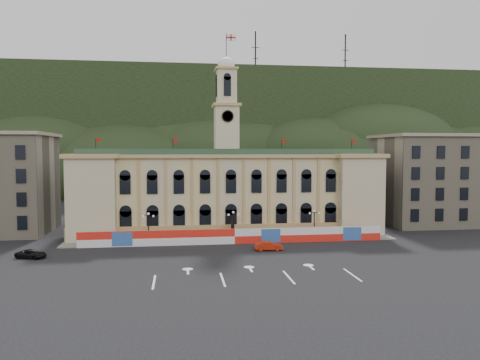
{
  "coord_description": "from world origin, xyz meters",
  "views": [
    {
      "loc": [
        -9.14,
        -60.21,
        15.15
      ],
      "look_at": [
        1.26,
        18.0,
        10.31
      ],
      "focal_mm": 35.0,
      "sensor_mm": 36.0,
      "label": 1
    }
  ],
  "objects": [
    {
      "name": "red_sedan",
      "position": [
        4.54,
        9.32,
        0.71
      ],
      "size": [
        1.85,
        4.43,
        1.42
      ],
      "primitive_type": "imported",
      "rotation": [
        0.0,
        0.0,
        1.53
      ],
      "color": "#AD210C",
      "rests_on": "ground"
    },
    {
      "name": "city_hall",
      "position": [
        0.0,
        27.63,
        7.85
      ],
      "size": [
        56.2,
        17.6,
        37.1
      ],
      "color": "#C5B58E",
      "rests_on": "ground"
    },
    {
      "name": "statue",
      "position": [
        0.0,
        18.0,
        1.19
      ],
      "size": [
        1.4,
        1.4,
        3.72
      ],
      "color": "#595651",
      "rests_on": "ground"
    },
    {
      "name": "lamp_right",
      "position": [
        14.0,
        17.0,
        3.07
      ],
      "size": [
        1.96,
        0.44,
        5.15
      ],
      "color": "black",
      "rests_on": "ground"
    },
    {
      "name": "ground",
      "position": [
        0.0,
        0.0,
        0.0
      ],
      "size": [
        260.0,
        260.0,
        0.0
      ],
      "primitive_type": "plane",
      "color": "black",
      "rests_on": "ground"
    },
    {
      "name": "lane_markings",
      "position": [
        0.0,
        -5.0,
        0.0
      ],
      "size": [
        26.0,
        10.0,
        0.02
      ],
      "primitive_type": null,
      "color": "white",
      "rests_on": "ground"
    },
    {
      "name": "lamp_left",
      "position": [
        -14.0,
        17.0,
        3.07
      ],
      "size": [
        1.96,
        0.44,
        5.15
      ],
      "color": "black",
      "rests_on": "ground"
    },
    {
      "name": "pavement",
      "position": [
        0.0,
        17.75,
        0.08
      ],
      "size": [
        56.0,
        5.5,
        0.16
      ],
      "primitive_type": "cube",
      "color": "slate",
      "rests_on": "ground"
    },
    {
      "name": "lamp_center",
      "position": [
        0.0,
        17.0,
        3.07
      ],
      "size": [
        1.96,
        0.44,
        5.15
      ],
      "color": "black",
      "rests_on": "ground"
    },
    {
      "name": "black_suv",
      "position": [
        -29.89,
        8.62,
        0.6
      ],
      "size": [
        4.76,
        5.61,
        1.2
      ],
      "primitive_type": "imported",
      "rotation": [
        0.0,
        0.0,
        1.22
      ],
      "color": "black",
      "rests_on": "ground"
    },
    {
      "name": "hill_ridge",
      "position": [
        0.03,
        121.99,
        19.48
      ],
      "size": [
        230.0,
        80.0,
        64.0
      ],
      "color": "black",
      "rests_on": "ground"
    },
    {
      "name": "hoarding_fence",
      "position": [
        0.06,
        15.07,
        1.25
      ],
      "size": [
        50.0,
        0.44,
        2.5
      ],
      "color": "red",
      "rests_on": "ground"
    },
    {
      "name": "side_building_right",
      "position": [
        43.0,
        30.93,
        9.33
      ],
      "size": [
        21.0,
        17.0,
        18.6
      ],
      "color": "tan",
      "rests_on": "ground"
    }
  ]
}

